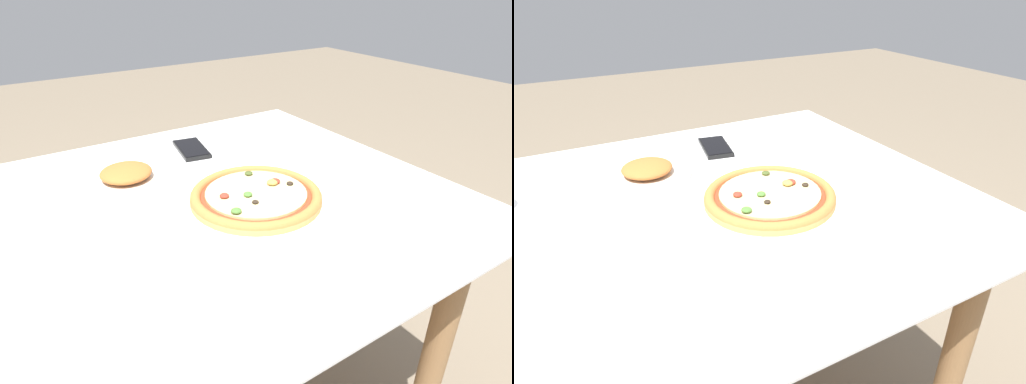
# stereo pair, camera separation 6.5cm
# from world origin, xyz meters

# --- Properties ---
(dining_table) EXTENTS (1.29, 0.92, 0.75)m
(dining_table) POSITION_xyz_m (0.00, 0.00, 0.66)
(dining_table) COLOR #997047
(dining_table) RESTS_ON ground_plane
(pizza_plate) EXTENTS (0.30, 0.30, 0.04)m
(pizza_plate) POSITION_xyz_m (0.21, -0.07, 0.77)
(pizza_plate) COLOR white
(pizza_plate) RESTS_ON dining_table
(cell_phone) EXTENTS (0.09, 0.15, 0.01)m
(cell_phone) POSITION_xyz_m (0.23, 0.27, 0.76)
(cell_phone) COLOR black
(cell_phone) RESTS_ON dining_table
(side_plate) EXTENTS (0.20, 0.20, 0.04)m
(side_plate) POSITION_xyz_m (0.02, 0.18, 0.77)
(side_plate) COLOR white
(side_plate) RESTS_ON dining_table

